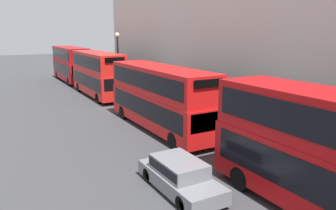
{
  "coord_description": "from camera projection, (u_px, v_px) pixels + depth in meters",
  "views": [
    {
      "loc": [
        -8.35,
        -0.15,
        6.49
      ],
      "look_at": [
        0.48,
        15.5,
        2.41
      ],
      "focal_mm": 35.0,
      "sensor_mm": 36.0,
      "label": 1
    }
  ],
  "objects": [
    {
      "name": "bus_second_in_queue",
      "position": [
        160.0,
        95.0,
        21.6
      ],
      "size": [
        2.59,
        10.73,
        4.22
      ],
      "color": "red",
      "rests_on": "ground"
    },
    {
      "name": "bus_third_in_queue",
      "position": [
        98.0,
        72.0,
        32.81
      ],
      "size": [
        2.59,
        10.01,
        4.41
      ],
      "color": "red",
      "rests_on": "ground"
    },
    {
      "name": "bus_trailing",
      "position": [
        71.0,
        63.0,
        42.55
      ],
      "size": [
        2.59,
        10.14,
        4.46
      ],
      "color": "#A80F14",
      "rests_on": "ground"
    },
    {
      "name": "car_hatchback",
      "position": [
        180.0,
        175.0,
        13.45
      ],
      "size": [
        1.78,
        4.39,
        1.35
      ],
      "color": "slate",
      "rests_on": "ground"
    },
    {
      "name": "street_lamp",
      "position": [
        118.0,
        57.0,
        32.74
      ],
      "size": [
        0.44,
        0.44,
        6.34
      ],
      "color": "black",
      "rests_on": "ground"
    },
    {
      "name": "pedestrian",
      "position": [
        190.0,
        115.0,
        22.82
      ],
      "size": [
        0.36,
        0.36,
        1.6
      ],
      "color": "#26262D",
      "rests_on": "ground"
    }
  ]
}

